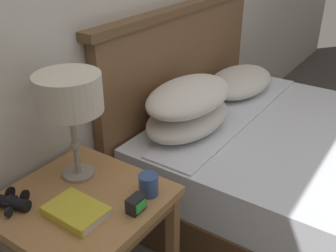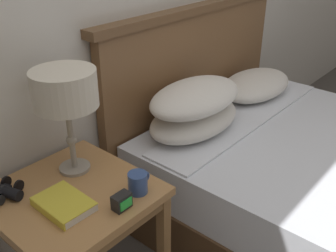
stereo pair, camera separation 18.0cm
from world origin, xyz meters
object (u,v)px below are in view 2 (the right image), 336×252
Objects in this scene: bed at (308,177)px; table_lamp at (65,92)px; nightstand at (74,209)px; coffee_mug at (138,183)px; book_on_nightstand at (63,204)px; binoculars_pair at (4,191)px; alarm_clock at (122,201)px.

bed is 4.09× the size of table_lamp.
coffee_mug reaches higher than nightstand.
table_lamp is at bearing 148.69° from bed.
book_on_nightstand is at bearing 159.62° from bed.
binoculars_pair reaches higher than nightstand.
binoculars_pair is 2.36× the size of alarm_clock.
bed is at bearing -17.95° from coffee_mug.
bed is 25.79× the size of alarm_clock.
table_lamp is 0.42m from book_on_nightstand.
table_lamp is (0.11, 0.12, 0.44)m from nightstand.
alarm_clock is at bearing -74.12° from nightstand.
book_on_nightstand is (-1.23, 0.46, 0.32)m from bed.
bed is 1.35m from book_on_nightstand.
book_on_nightstand is 0.22m from alarm_clock.
binoculars_pair is 1.60× the size of coffee_mug.
bed reaches higher than table_lamp.
binoculars_pair is at bearing 135.82° from nightstand.
coffee_mug is at bearing -78.77° from table_lamp.
binoculars_pair is at bearing 133.35° from coffee_mug.
binoculars_pair is at bearing 113.87° from book_on_nightstand.
table_lamp reaches higher than nightstand.
nightstand is 6.03× the size of coffee_mug.
book_on_nightstand reaches higher than nightstand.
alarm_clock is (0.06, -0.22, 0.11)m from nightstand.
table_lamp is 4.28× the size of coffee_mug.
table_lamp is at bearing 82.27° from alarm_clock.
coffee_mug is (0.17, -0.20, 0.13)m from nightstand.
binoculars_pair is at bearing 121.49° from alarm_clock.
coffee_mug is at bearing 162.05° from bed.
alarm_clock is (0.14, -0.16, 0.01)m from book_on_nightstand.
bed reaches higher than coffee_mug.
book_on_nightstand is 1.31× the size of binoculars_pair.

